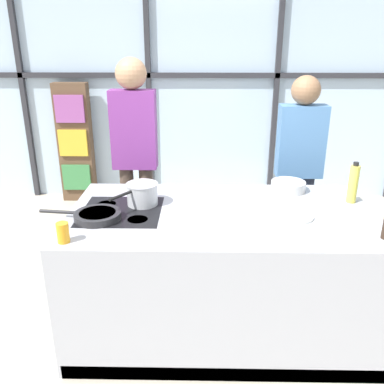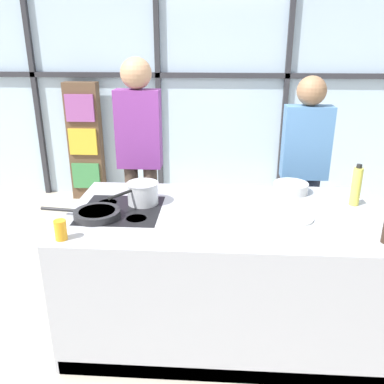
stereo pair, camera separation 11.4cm
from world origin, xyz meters
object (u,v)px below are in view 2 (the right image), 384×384
at_px(spectator_far_left, 139,147).
at_px(oil_bottle, 356,186).
at_px(spectator_center_left, 304,162).
at_px(frying_pan, 96,214).
at_px(juice_glass_near, 61,230).
at_px(white_plate, 293,218).
at_px(saucepan, 143,193).
at_px(mixing_bowl, 291,187).

height_order(spectator_far_left, oil_bottle, spectator_far_left).
distance_m(spectator_center_left, oil_bottle, 0.75).
xyz_separation_m(frying_pan, juice_glass_near, (-0.11, -0.31, 0.03)).
height_order(frying_pan, white_plate, frying_pan).
relative_size(oil_bottle, juice_glass_near, 2.47).
relative_size(frying_pan, white_plate, 2.11).
distance_m(frying_pan, white_plate, 1.24).
bearing_deg(juice_glass_near, saucepan, 57.01).
distance_m(white_plate, mixing_bowl, 0.48).
height_order(spectator_center_left, juice_glass_near, spectator_center_left).
xyz_separation_m(spectator_center_left, frying_pan, (-1.49, -1.03, -0.07)).
xyz_separation_m(white_plate, juice_glass_near, (-1.35, -0.37, 0.05)).
bearing_deg(spectator_center_left, frying_pan, 34.66).
distance_m(spectator_center_left, white_plate, 1.01).
xyz_separation_m(oil_bottle, juice_glass_near, (-1.80, -0.63, -0.08)).
height_order(spectator_center_left, saucepan, spectator_center_left).
bearing_deg(saucepan, frying_pan, -135.92).
distance_m(frying_pan, saucepan, 0.36).
distance_m(frying_pan, mixing_bowl, 1.41).
xyz_separation_m(spectator_far_left, spectator_center_left, (1.40, 0.00, -0.10)).
bearing_deg(frying_pan, mixing_bowl, 22.14).
relative_size(spectator_far_left, frying_pan, 3.45).
xyz_separation_m(frying_pan, white_plate, (1.24, 0.05, -0.02)).
bearing_deg(frying_pan, saucepan, 44.08).
height_order(spectator_far_left, saucepan, spectator_far_left).
bearing_deg(mixing_bowl, white_plate, -97.29).
height_order(spectator_far_left, white_plate, spectator_far_left).
bearing_deg(juice_glass_near, white_plate, 15.16).
bearing_deg(oil_bottle, juice_glass_near, -160.78).
bearing_deg(saucepan, oil_bottle, 2.70).
bearing_deg(juice_glass_near, spectator_far_left, 81.52).
relative_size(spectator_center_left, saucepan, 4.81).
distance_m(saucepan, juice_glass_near, 0.67).
height_order(white_plate, oil_bottle, oil_bottle).
distance_m(spectator_center_left, juice_glass_near, 2.09).
xyz_separation_m(white_plate, mixing_bowl, (0.06, 0.48, 0.03)).
height_order(spectator_far_left, juice_glass_near, spectator_far_left).
bearing_deg(saucepan, mixing_bowl, 15.10).
bearing_deg(mixing_bowl, frying_pan, -157.86).
bearing_deg(spectator_center_left, spectator_far_left, 0.00).
xyz_separation_m(saucepan, white_plate, (0.99, -0.19, -0.07)).
distance_m(white_plate, juice_glass_near, 1.40).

